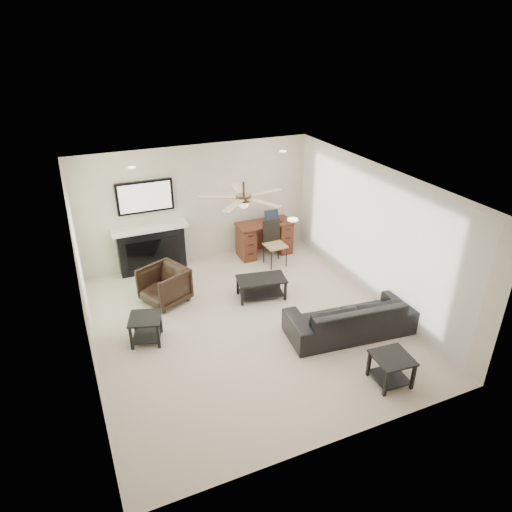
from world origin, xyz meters
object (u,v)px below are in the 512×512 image
(coffee_table, at_px, (261,288))
(fireplace_unit, at_px, (150,228))
(armchair, at_px, (164,285))
(desk, at_px, (264,239))
(sofa, at_px, (350,316))

(coffee_table, height_order, fireplace_unit, fireplace_unit)
(armchair, relative_size, coffee_table, 0.84)
(coffee_table, height_order, desk, desk)
(sofa, xyz_separation_m, armchair, (-2.60, 2.15, 0.04))
(desk, bearing_deg, armchair, -156.37)
(armchair, distance_m, fireplace_unit, 1.46)
(sofa, distance_m, desk, 3.25)
(sofa, xyz_separation_m, coffee_table, (-0.90, 1.60, -0.11))
(armchair, bearing_deg, desk, 88.95)
(armchair, xyz_separation_m, fireplace_unit, (0.06, 1.33, 0.61))
(sofa, relative_size, desk, 1.74)
(sofa, height_order, desk, desk)
(armchair, bearing_deg, sofa, 25.74)
(armchair, height_order, fireplace_unit, fireplace_unit)
(sofa, height_order, fireplace_unit, fireplace_unit)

